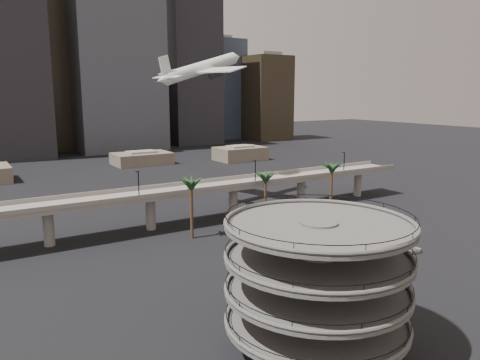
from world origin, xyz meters
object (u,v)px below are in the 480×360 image
overpass (194,193)px  car_a (286,261)px  car_b (365,248)px  car_c (411,249)px  parking_ramp (317,274)px  airborne_jet (202,68)px

overpass → car_a: 35.15m
overpass → car_b: 42.01m
car_a → overpass: bearing=-8.5°
car_a → car_b: size_ratio=0.98×
car_c → car_a: bearing=81.1°
parking_ramp → car_a: parking_ramp is taller
airborne_jet → car_b: bearing=-99.7°
car_c → car_b: bearing=62.0°
parking_ramp → car_a: size_ratio=4.80×
parking_ramp → airborne_jet: airborne_jet is taller
car_b → airborne_jet: bearing=21.2°
parking_ramp → car_c: (39.18, 16.87, -9.12)m
airborne_jet → car_c: 71.45m
car_b → car_c: (7.18, -5.24, -0.06)m
car_c → parking_ramp: bearing=121.4°
airborne_jet → overpass: bearing=-141.0°
overpass → car_a: overpass is taller
car_a → car_c: size_ratio=0.94×
parking_ramp → car_a: bearing=59.7°
car_b → car_c: bearing=-112.5°
car_c → airborne_jet: bearing=21.7°
overpass → car_c: overpass is taller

